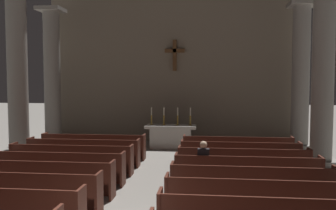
{
  "coord_description": "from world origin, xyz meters",
  "views": [
    {
      "loc": [
        1.63,
        -5.51,
        2.97
      ],
      "look_at": [
        0.0,
        9.35,
        1.96
      ],
      "focal_mm": 39.7,
      "sensor_mm": 36.0,
      "label": 1
    }
  ],
  "objects_px": {
    "pew_right_row_6": "(243,163)",
    "pew_left_row_5": "(57,167)",
    "candlestick_inner_right": "(178,119)",
    "column_left_third": "(18,78)",
    "pew_left_row_3": "(15,191)",
    "pew_right_row_4": "(252,184)",
    "pew_right_row_7": "(240,155)",
    "candlestick_outer_left": "(151,119)",
    "pew_left_row_7": "(83,152)",
    "candlestick_inner_left": "(164,119)",
    "column_left_fourth": "(52,78)",
    "pew_left_row_4": "(38,178)",
    "column_right_fourth": "(301,78)",
    "pew_right_row_5": "(247,172)",
    "pew_right_row_8": "(237,149)",
    "pew_right_row_3": "(258,199)",
    "lone_worshipper": "(203,163)",
    "altar": "(171,136)",
    "column_right_third": "(323,78)",
    "candlestick_outer_right": "(190,120)",
    "pew_left_row_6": "(71,159)",
    "pew_left_row_8": "(94,146)"
  },
  "relations": [
    {
      "from": "pew_left_row_6",
      "to": "pew_right_row_7",
      "type": "distance_m",
      "value": 5.48
    },
    {
      "from": "pew_left_row_3",
      "to": "column_left_third",
      "type": "distance_m",
      "value": 6.77
    },
    {
      "from": "pew_right_row_6",
      "to": "pew_right_row_3",
      "type": "bearing_deg",
      "value": -90.0
    },
    {
      "from": "pew_left_row_7",
      "to": "column_left_fourth",
      "type": "xyz_separation_m",
      "value": [
        -2.86,
        4.12,
        2.57
      ]
    },
    {
      "from": "pew_right_row_3",
      "to": "candlestick_inner_left",
      "type": "xyz_separation_m",
      "value": [
        -2.98,
        8.21,
        0.78
      ]
    },
    {
      "from": "pew_left_row_4",
      "to": "column_right_fourth",
      "type": "xyz_separation_m",
      "value": [
        8.22,
        7.55,
        2.57
      ]
    },
    {
      "from": "candlestick_inner_left",
      "to": "pew_left_row_3",
      "type": "bearing_deg",
      "value": -106.16
    },
    {
      "from": "pew_right_row_3",
      "to": "lone_worshipper",
      "type": "bearing_deg",
      "value": 116.82
    },
    {
      "from": "candlestick_outer_left",
      "to": "candlestick_inner_right",
      "type": "xyz_separation_m",
      "value": [
        1.15,
        0.0,
        0.0
      ]
    },
    {
      "from": "candlestick_outer_right",
      "to": "candlestick_inner_left",
      "type": "bearing_deg",
      "value": 180.0
    },
    {
      "from": "pew_left_row_5",
      "to": "candlestick_inner_right",
      "type": "distance_m",
      "value": 6.67
    },
    {
      "from": "pew_right_row_4",
      "to": "candlestick_inner_right",
      "type": "xyz_separation_m",
      "value": [
        -2.38,
        7.06,
        0.78
      ]
    },
    {
      "from": "pew_right_row_8",
      "to": "column_left_third",
      "type": "height_order",
      "value": "column_left_third"
    },
    {
      "from": "pew_right_row_8",
      "to": "pew_right_row_5",
      "type": "bearing_deg",
      "value": -90.0
    },
    {
      "from": "pew_left_row_3",
      "to": "column_left_fourth",
      "type": "bearing_deg",
      "value": 108.23
    },
    {
      "from": "pew_right_row_6",
      "to": "altar",
      "type": "xyz_separation_m",
      "value": [
        -2.68,
        4.78,
        0.06
      ]
    },
    {
      "from": "candlestick_inner_left",
      "to": "candlestick_inner_right",
      "type": "distance_m",
      "value": 0.6
    },
    {
      "from": "column_left_third",
      "to": "column_right_third",
      "type": "relative_size",
      "value": 1.0
    },
    {
      "from": "pew_right_row_5",
      "to": "candlestick_inner_left",
      "type": "distance_m",
      "value": 6.67
    },
    {
      "from": "pew_left_row_4",
      "to": "pew_right_row_4",
      "type": "distance_m",
      "value": 5.36
    },
    {
      "from": "lone_worshipper",
      "to": "pew_right_row_5",
      "type": "bearing_deg",
      "value": -1.9
    },
    {
      "from": "pew_left_row_7",
      "to": "pew_right_row_4",
      "type": "distance_m",
      "value": 6.36
    },
    {
      "from": "pew_left_row_5",
      "to": "pew_right_row_4",
      "type": "relative_size",
      "value": 1.0
    },
    {
      "from": "column_right_third",
      "to": "altar",
      "type": "relative_size",
      "value": 2.84
    },
    {
      "from": "candlestick_outer_left",
      "to": "column_right_third",
      "type": "bearing_deg",
      "value": -22.44
    },
    {
      "from": "pew_left_row_5",
      "to": "column_left_third",
      "type": "height_order",
      "value": "column_left_third"
    },
    {
      "from": "pew_right_row_4",
      "to": "pew_right_row_7",
      "type": "distance_m",
      "value": 3.43
    },
    {
      "from": "pew_right_row_4",
      "to": "candlestick_outer_left",
      "type": "height_order",
      "value": "candlestick_outer_left"
    },
    {
      "from": "pew_right_row_8",
      "to": "altar",
      "type": "bearing_deg",
      "value": 137.1
    },
    {
      "from": "pew_left_row_4",
      "to": "column_right_third",
      "type": "xyz_separation_m",
      "value": [
        8.22,
        4.42,
        2.57
      ]
    },
    {
      "from": "pew_right_row_7",
      "to": "column_right_third",
      "type": "distance_m",
      "value": 3.97
    },
    {
      "from": "candlestick_inner_right",
      "to": "pew_left_row_5",
      "type": "bearing_deg",
      "value": -116.7
    },
    {
      "from": "pew_left_row_5",
      "to": "column_right_third",
      "type": "bearing_deg",
      "value": 21.76
    },
    {
      "from": "pew_right_row_4",
      "to": "column_right_fourth",
      "type": "distance_m",
      "value": 8.47
    },
    {
      "from": "pew_right_row_4",
      "to": "pew_right_row_7",
      "type": "height_order",
      "value": "same"
    },
    {
      "from": "pew_right_row_6",
      "to": "column_left_third",
      "type": "bearing_deg",
      "value": 165.43
    },
    {
      "from": "pew_right_row_4",
      "to": "column_right_third",
      "type": "relative_size",
      "value": 0.63
    },
    {
      "from": "pew_right_row_4",
      "to": "column_left_third",
      "type": "height_order",
      "value": "column_left_third"
    },
    {
      "from": "pew_right_row_3",
      "to": "candlestick_outer_left",
      "type": "bearing_deg",
      "value": 113.26
    },
    {
      "from": "pew_right_row_6",
      "to": "pew_left_row_5",
      "type": "bearing_deg",
      "value": -167.94
    },
    {
      "from": "pew_right_row_8",
      "to": "pew_right_row_7",
      "type": "bearing_deg",
      "value": -90.0
    },
    {
      "from": "column_left_third",
      "to": "pew_left_row_6",
      "type": "bearing_deg",
      "value": -36.72
    },
    {
      "from": "pew_left_row_4",
      "to": "pew_left_row_8",
      "type": "xyz_separation_m",
      "value": [
        0.0,
        4.58,
        0.0
      ]
    },
    {
      "from": "pew_left_row_7",
      "to": "lone_worshipper",
      "type": "bearing_deg",
      "value": -28.29
    },
    {
      "from": "pew_right_row_4",
      "to": "altar",
      "type": "xyz_separation_m",
      "value": [
        -2.68,
        7.06,
        0.06
      ]
    },
    {
      "from": "pew_right_row_8",
      "to": "candlestick_inner_left",
      "type": "height_order",
      "value": "candlestick_inner_left"
    },
    {
      "from": "pew_left_row_7",
      "to": "pew_right_row_8",
      "type": "xyz_separation_m",
      "value": [
        5.36,
        1.14,
        0.0
      ]
    },
    {
      "from": "candlestick_inner_left",
      "to": "pew_left_row_5",
      "type": "bearing_deg",
      "value": -111.88
    },
    {
      "from": "pew_right_row_7",
      "to": "pew_left_row_7",
      "type": "bearing_deg",
      "value": 180.0
    },
    {
      "from": "pew_left_row_3",
      "to": "candlestick_inner_right",
      "type": "xyz_separation_m",
      "value": [
        2.98,
        8.21,
        0.78
      ]
    }
  ]
}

